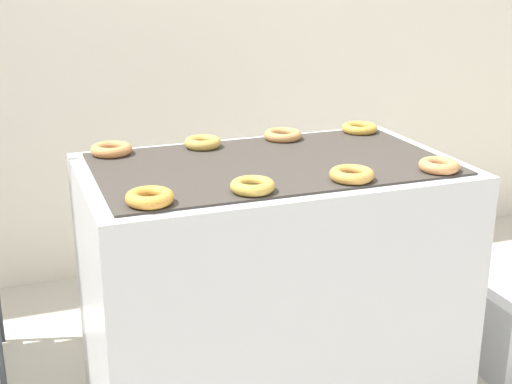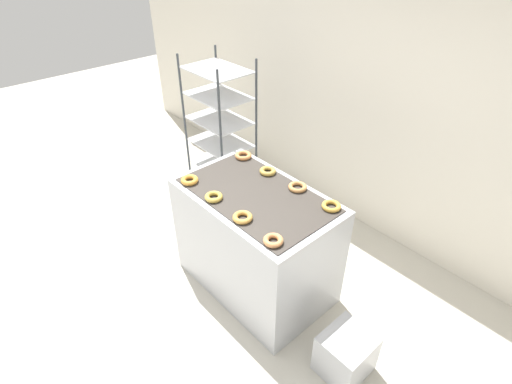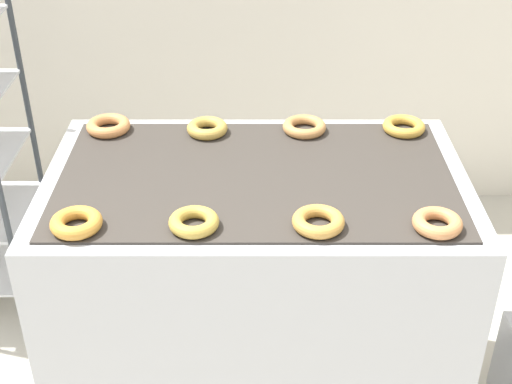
{
  "view_description": "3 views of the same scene",
  "coord_description": "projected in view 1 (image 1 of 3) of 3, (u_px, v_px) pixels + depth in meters",
  "views": [
    {
      "loc": [
        -0.87,
        -1.57,
        1.67
      ],
      "look_at": [
        0.0,
        0.8,
        0.83
      ],
      "focal_mm": 50.0,
      "sensor_mm": 36.0,
      "label": 1
    },
    {
      "loc": [
        1.89,
        -1.04,
        2.77
      ],
      "look_at": [
        0.0,
        0.65,
        1.01
      ],
      "focal_mm": 28.0,
      "sensor_mm": 36.0,
      "label": 2
    },
    {
      "loc": [
        0.0,
        -1.23,
        2.09
      ],
      "look_at": [
        0.0,
        0.8,
        0.83
      ],
      "focal_mm": 50.0,
      "sensor_mm": 36.0,
      "label": 3
    }
  ],
  "objects": [
    {
      "name": "donut_near_left",
      "position": [
        150.0,
        198.0,
        2.06
      ],
      "size": [
        0.14,
        0.14,
        0.04
      ],
      "primitive_type": "torus",
      "color": "gold",
      "rests_on": "fryer_machine"
    },
    {
      "name": "wall_back",
      "position": [
        168.0,
        11.0,
        3.66
      ],
      "size": [
        8.0,
        0.05,
        2.8
      ],
      "color": "silver",
      "rests_on": "ground_plane"
    },
    {
      "name": "fryer_machine",
      "position": [
        270.0,
        291.0,
        2.63
      ],
      "size": [
        1.31,
        0.8,
        0.99
      ],
      "color": "#B7BABF",
      "rests_on": "ground_plane"
    },
    {
      "name": "donut_near_right",
      "position": [
        439.0,
        165.0,
        2.37
      ],
      "size": [
        0.14,
        0.14,
        0.04
      ],
      "primitive_type": "torus",
      "color": "#CE864E",
      "rests_on": "fryer_machine"
    },
    {
      "name": "donut_far_left",
      "position": [
        111.0,
        149.0,
        2.57
      ],
      "size": [
        0.15,
        0.15,
        0.04
      ],
      "primitive_type": "torus",
      "color": "#CF844A",
      "rests_on": "fryer_machine"
    },
    {
      "name": "donut_far_midright",
      "position": [
        283.0,
        135.0,
        2.79
      ],
      "size": [
        0.15,
        0.15,
        0.03
      ],
      "primitive_type": "torus",
      "color": "#C2864B",
      "rests_on": "fryer_machine"
    },
    {
      "name": "donut_far_right",
      "position": [
        360.0,
        128.0,
        2.9
      ],
      "size": [
        0.14,
        0.14,
        0.03
      ],
      "primitive_type": "torus",
      "color": "gold",
      "rests_on": "fryer_machine"
    },
    {
      "name": "donut_far_midleft",
      "position": [
        203.0,
        143.0,
        2.67
      ],
      "size": [
        0.14,
        0.14,
        0.04
      ],
      "primitive_type": "torus",
      "color": "gold",
      "rests_on": "fryer_machine"
    },
    {
      "name": "donut_near_midleft",
      "position": [
        253.0,
        186.0,
        2.16
      ],
      "size": [
        0.14,
        0.14,
        0.04
      ],
      "primitive_type": "torus",
      "color": "gold",
      "rests_on": "fryer_machine"
    },
    {
      "name": "donut_near_midright",
      "position": [
        352.0,
        174.0,
        2.28
      ],
      "size": [
        0.14,
        0.14,
        0.04
      ],
      "primitive_type": "torus",
      "color": "gold",
      "rests_on": "fryer_machine"
    }
  ]
}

